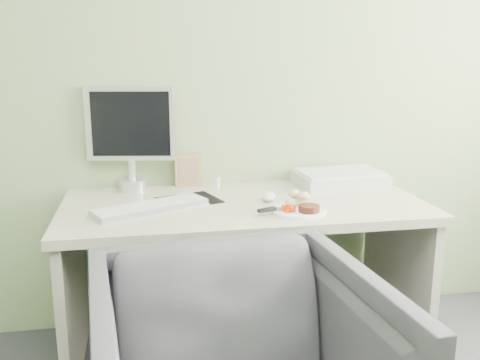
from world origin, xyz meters
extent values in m
plane|color=gray|center=(0.00, 2.00, 1.35)|extent=(3.50, 0.00, 3.50)
cube|color=beige|center=(0.00, 1.62, 0.71)|extent=(1.60, 0.75, 0.04)
cube|color=#AAA291|center=(-0.76, 1.62, 0.34)|extent=(0.04, 0.70, 0.69)
cube|color=#AAA291|center=(0.76, 1.62, 0.34)|extent=(0.04, 0.70, 0.69)
cylinder|color=white|center=(0.20, 1.43, 0.74)|extent=(0.23, 0.23, 0.01)
cylinder|color=black|center=(0.23, 1.39, 0.76)|extent=(0.11, 0.11, 0.03)
ellipsoid|color=#AA8052|center=(0.22, 1.49, 0.77)|extent=(0.11, 0.09, 0.06)
cube|color=#F53705|center=(0.14, 1.41, 0.76)|extent=(0.06, 0.06, 0.03)
cube|color=silver|center=(0.16, 1.44, 0.75)|extent=(0.12, 0.06, 0.01)
cube|color=black|center=(0.05, 1.41, 0.75)|extent=(0.08, 0.05, 0.02)
cube|color=black|center=(-0.24, 1.69, 0.73)|extent=(0.31, 0.29, 0.00)
cube|color=white|center=(-0.41, 1.56, 0.75)|extent=(0.50, 0.34, 0.02)
ellipsoid|color=white|center=(0.11, 1.63, 0.75)|extent=(0.08, 0.12, 0.04)
cube|color=olive|center=(-0.22, 1.96, 0.81)|extent=(0.13, 0.03, 0.16)
cylinder|color=white|center=(-0.08, 1.88, 0.76)|extent=(0.03, 0.03, 0.05)
cone|color=#83AAD2|center=(-0.08, 1.88, 0.79)|extent=(0.02, 0.02, 0.02)
cube|color=silver|center=(0.52, 1.83, 0.76)|extent=(0.44, 0.31, 0.07)
cylinder|color=silver|center=(-0.49, 1.92, 0.76)|extent=(0.13, 0.13, 0.06)
cylinder|color=silver|center=(-0.49, 1.92, 0.83)|extent=(0.03, 0.03, 0.09)
cube|color=silver|center=(-0.49, 1.94, 1.05)|extent=(0.41, 0.10, 0.35)
cube|color=black|center=(-0.49, 1.92, 1.05)|extent=(0.36, 0.06, 0.30)
camera|label=1|loc=(-0.43, -0.63, 1.37)|focal=40.00mm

